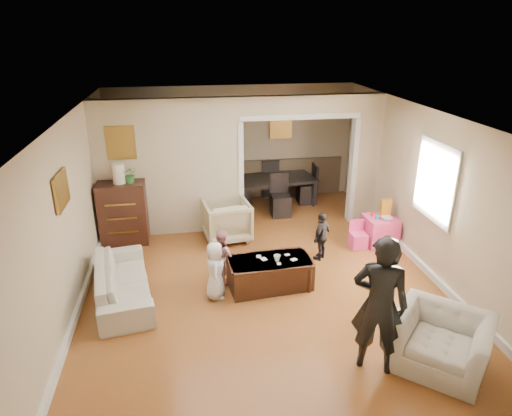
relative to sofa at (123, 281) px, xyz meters
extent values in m
plane|color=#AB5B2C|center=(2.11, 0.45, -0.28)|extent=(7.00, 7.00, 0.00)
cube|color=tan|center=(0.74, 2.25, 1.02)|extent=(2.75, 0.18, 2.60)
cube|color=tan|center=(4.59, 2.25, 1.02)|extent=(0.55, 0.18, 2.60)
cube|color=tan|center=(3.21, 2.25, 2.15)|extent=(2.22, 0.18, 0.35)
cube|color=white|center=(4.84, 0.05, 1.27)|extent=(0.03, 0.95, 1.10)
cube|color=brown|center=(-0.09, 2.15, 1.57)|extent=(0.45, 0.03, 0.55)
cube|color=brown|center=(-0.60, -0.15, 1.52)|extent=(0.03, 0.55, 0.40)
cube|color=brown|center=(3.21, 3.89, 1.42)|extent=(0.45, 0.03, 0.55)
imported|color=beige|center=(0.00, 0.00, 0.00)|extent=(1.03, 1.99, 0.55)
imported|color=#C7BB8A|center=(1.73, 1.75, 0.11)|extent=(0.94, 0.96, 0.77)
imported|color=beige|center=(3.87, -2.11, 0.06)|extent=(1.38, 1.37, 0.68)
cube|color=#33170F|center=(-0.15, 1.92, 0.31)|extent=(0.85, 0.48, 1.17)
cylinder|color=beige|center=(-0.15, 1.92, 1.08)|extent=(0.22, 0.22, 0.36)
imported|color=#387835|center=(0.05, 1.92, 1.05)|extent=(0.27, 0.24, 0.30)
cube|color=#381D11|center=(2.21, -0.05, -0.04)|extent=(1.31, 0.75, 0.47)
imported|color=white|center=(2.31, -0.10, 0.24)|extent=(0.11, 0.11, 0.10)
cube|color=#F84186|center=(4.52, 1.10, -0.01)|extent=(0.57, 0.57, 0.53)
cube|color=yellow|center=(4.64, 1.20, 0.40)|extent=(0.20, 0.08, 0.30)
cylinder|color=teal|center=(4.42, 1.05, 0.29)|extent=(0.08, 0.08, 0.08)
cube|color=red|center=(4.40, 1.22, 0.27)|extent=(0.10, 0.09, 0.05)
imported|color=silver|center=(4.57, 0.98, 0.27)|extent=(0.21, 0.21, 0.05)
imported|color=black|center=(2.98, 3.36, 0.04)|extent=(1.90, 1.23, 0.63)
imported|color=black|center=(3.09, -2.01, 0.59)|extent=(0.75, 0.66, 1.73)
imported|color=white|center=(1.36, -0.20, 0.17)|extent=(0.32, 0.46, 0.90)
imported|color=#D2838A|center=(1.51, 0.25, 0.16)|extent=(0.48, 0.53, 0.88)
imported|color=black|center=(3.26, 0.70, 0.16)|extent=(0.51, 0.51, 0.87)
cube|color=white|center=(2.06, 0.08, 0.19)|extent=(0.09, 0.10, 0.00)
cube|color=white|center=(2.12, -0.02, 0.19)|extent=(0.11, 0.13, 0.00)
cube|color=white|center=(2.51, 0.06, 0.19)|extent=(0.09, 0.08, 0.00)
cube|color=white|center=(2.32, -0.20, 0.19)|extent=(0.07, 0.08, 0.00)
cube|color=white|center=(2.58, -0.11, 0.19)|extent=(0.12, 0.11, 0.00)
camera|label=1|loc=(1.01, -6.04, 3.52)|focal=31.72mm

